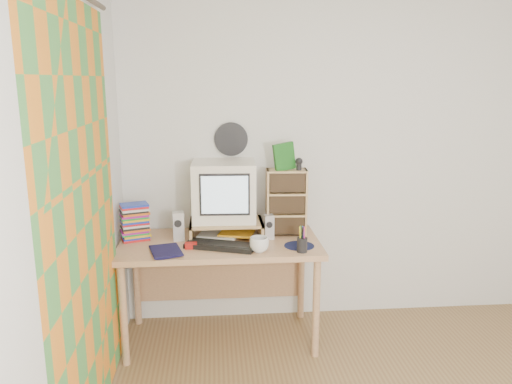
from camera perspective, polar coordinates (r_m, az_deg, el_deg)
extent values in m
plane|color=silver|center=(3.92, 10.89, 3.50)|extent=(3.50, 0.00, 3.50)
plane|color=silver|center=(2.18, -23.18, -4.72)|extent=(0.00, 3.50, 3.50)
plane|color=orange|center=(2.64, -18.98, -3.70)|extent=(0.00, 2.20, 2.20)
cylinder|color=black|center=(3.73, -2.87, 6.05)|extent=(0.25, 0.02, 0.25)
cube|color=tan|center=(3.54, -4.16, -5.97)|extent=(1.40, 0.70, 0.04)
cube|color=tan|center=(3.98, -4.14, -9.29)|extent=(1.33, 0.02, 0.41)
cylinder|color=tan|center=(3.47, -14.91, -13.50)|extent=(0.05, 0.05, 0.71)
cylinder|color=tan|center=(3.48, 6.89, -13.05)|extent=(0.05, 0.05, 0.71)
cylinder|color=tan|center=(3.99, -13.49, -9.84)|extent=(0.05, 0.05, 0.71)
cylinder|color=tan|center=(4.00, 5.20, -9.46)|extent=(0.05, 0.05, 0.71)
cube|color=#D8B272|center=(3.62, -7.38, -4.32)|extent=(0.02, 0.30, 0.12)
cube|color=#D8B272|center=(3.63, 0.55, -4.15)|extent=(0.02, 0.30, 0.12)
cube|color=#D8B272|center=(3.60, -3.42, -3.48)|extent=(0.52, 0.30, 0.02)
cube|color=white|center=(3.59, -3.66, 0.12)|extent=(0.46, 0.46, 0.42)
cube|color=silver|center=(3.57, -8.86, -3.87)|extent=(0.09, 0.09, 0.21)
cube|color=silver|center=(3.56, 1.47, -4.01)|extent=(0.07, 0.07, 0.18)
cube|color=black|center=(3.40, -4.10, -6.14)|extent=(0.50, 0.31, 0.03)
cube|color=#D8B272|center=(3.63, 3.51, -1.19)|extent=(0.30, 0.17, 0.48)
imported|color=white|center=(3.31, 0.37, -6.03)|extent=(0.14, 0.14, 0.10)
imported|color=#110E35|center=(3.34, -11.87, -6.61)|extent=(0.27, 0.23, 0.05)
cylinder|color=black|center=(3.45, 4.96, -6.13)|extent=(0.24, 0.24, 0.00)
cube|color=#A81611|center=(3.41, -7.43, -6.10)|extent=(0.08, 0.05, 0.04)
cube|color=#1B5E1B|center=(3.54, 3.24, 4.06)|extent=(0.15, 0.07, 0.19)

